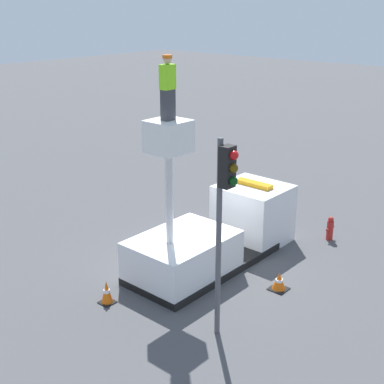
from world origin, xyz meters
The scene contains 7 objects.
ground_plane centered at (0.00, 0.00, 0.00)m, with size 120.00×120.00×0.00m, color #4C4C4F.
bucket_truck centered at (0.58, 0.00, 0.95)m, with size 6.44×2.35×5.10m.
worker centered at (-1.61, 0.00, 5.98)m, with size 0.40×0.26×1.75m.
traffic_light_pole centered at (-2.64, -2.77, 3.69)m, with size 0.34×0.57×5.22m.
fire_hydrant centered at (4.59, -2.09, 0.43)m, with size 0.48×0.24×0.89m.
traffic_cone_rear centered at (-3.58, 0.65, 0.33)m, with size 0.42×0.42×0.69m.
traffic_cone_curbside centered at (0.31, -2.65, 0.26)m, with size 0.52×0.52×0.55m.
Camera 1 is at (-12.07, -10.00, 8.15)m, focal length 50.00 mm.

